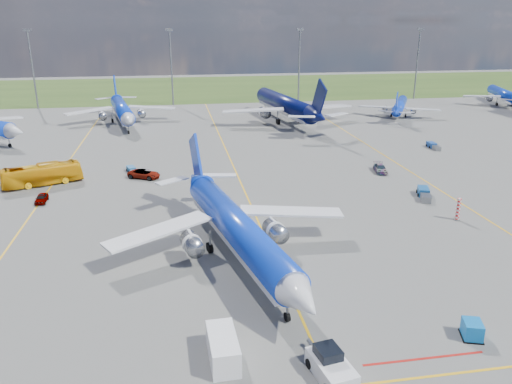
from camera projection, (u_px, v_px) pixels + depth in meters
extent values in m
plane|color=#50504D|center=(276.00, 262.00, 54.36)|extent=(400.00, 400.00, 0.00)
cube|color=#2D4719|center=(198.00, 88.00, 194.22)|extent=(400.00, 80.00, 0.01)
cube|color=gold|center=(240.00, 180.00, 82.32)|extent=(0.25, 160.00, 0.02)
cube|color=gold|center=(62.00, 171.00, 86.97)|extent=(0.25, 120.00, 0.02)
cube|color=gold|center=(386.00, 157.00, 96.33)|extent=(0.25, 120.00, 0.02)
cube|color=#A5140F|center=(424.00, 359.00, 38.82)|extent=(10.00, 0.25, 0.02)
cylinder|color=slate|center=(33.00, 71.00, 145.54)|extent=(0.50, 0.50, 22.00)
cube|color=slate|center=(27.00, 30.00, 141.85)|extent=(2.20, 0.50, 0.80)
cylinder|color=slate|center=(171.00, 69.00, 151.77)|extent=(0.50, 0.50, 22.00)
cube|color=slate|center=(169.00, 30.00, 148.09)|extent=(2.20, 0.50, 0.80)
cylinder|color=slate|center=(299.00, 67.00, 158.01)|extent=(0.50, 0.50, 22.00)
cube|color=slate|center=(300.00, 29.00, 154.33)|extent=(2.20, 0.50, 0.80)
cylinder|color=slate|center=(417.00, 65.00, 164.25)|extent=(0.50, 0.50, 22.00)
cube|color=slate|center=(421.00, 29.00, 160.57)|extent=(2.20, 0.50, 0.80)
cylinder|color=red|center=(458.00, 209.00, 65.38)|extent=(0.50, 0.50, 3.00)
cube|color=silver|center=(331.00, 369.00, 36.62)|extent=(3.04, 4.73, 1.36)
cube|color=black|center=(328.00, 353.00, 36.88)|extent=(1.98, 2.15, 0.94)
cube|color=slate|center=(315.00, 349.00, 39.08)|extent=(0.70, 2.52, 0.21)
cube|color=#0D67B8|center=(472.00, 330.00, 41.22)|extent=(1.95, 2.18, 1.46)
cube|color=white|center=(223.00, 348.00, 38.33)|extent=(2.30, 4.94, 2.14)
imported|color=#E8A40D|center=(42.00, 175.00, 79.37)|extent=(12.34, 7.13, 3.38)
imported|color=#999999|center=(42.00, 198.00, 72.01)|extent=(1.48, 3.63, 1.23)
imported|color=#999999|center=(144.00, 174.00, 82.96)|extent=(5.93, 4.57, 1.50)
imported|color=#999999|center=(380.00, 168.00, 86.32)|extent=(2.74, 4.91, 1.34)
cube|color=#164D89|center=(423.00, 191.00, 74.97)|extent=(2.37, 3.15, 1.19)
cube|color=slate|center=(426.00, 198.00, 72.40)|extent=(1.95, 2.47, 0.97)
cube|color=#17528C|center=(131.00, 169.00, 86.61)|extent=(1.81, 2.49, 0.94)
cube|color=slate|center=(134.00, 173.00, 84.76)|extent=(1.49, 1.94, 0.77)
cube|color=navy|center=(431.00, 145.00, 103.31)|extent=(1.49, 2.55, 1.04)
cube|color=slate|center=(437.00, 148.00, 101.02)|extent=(1.26, 1.97, 0.85)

